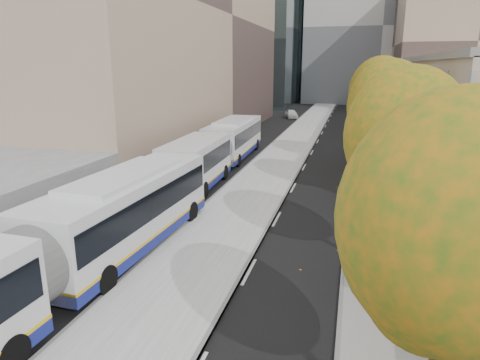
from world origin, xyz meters
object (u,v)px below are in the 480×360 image
(bus_near, at_px, (58,250))
(bus_far, at_px, (221,146))
(bus_shelter, at_px, (476,250))
(distant_car, at_px, (291,114))

(bus_near, relative_size, bus_far, 1.03)
(bus_near, bearing_deg, bus_shelter, 12.57)
(bus_shelter, height_order, distant_car, bus_shelter)
(bus_near, relative_size, distant_car, 4.93)
(bus_shelter, relative_size, distant_car, 1.14)
(bus_near, distance_m, distant_car, 52.91)
(bus_far, xyz_separation_m, distant_car, (0.61, 33.30, -1.01))
(bus_far, height_order, distant_car, bus_far)
(bus_shelter, bearing_deg, bus_far, 128.15)
(bus_shelter, distance_m, distant_car, 52.16)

